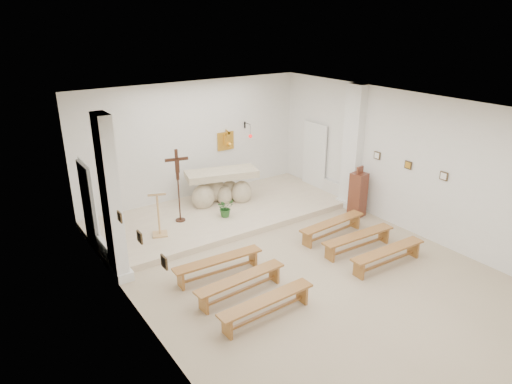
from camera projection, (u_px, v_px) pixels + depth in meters
ground at (303, 270)px, 9.93m from camera, size 7.00×10.00×0.00m
wall_left at (143, 240)px, 7.45m from camera, size 0.02×10.00×3.50m
wall_right at (416, 166)px, 11.13m from camera, size 0.02×10.00×3.50m
wall_back at (194, 143)px, 13.13m from camera, size 7.00×0.02×3.50m
ceiling at (310, 111)px, 8.66m from camera, size 7.00×10.00×0.02m
sanctuary_platform at (222, 213)px, 12.59m from camera, size 6.98×3.00×0.15m
pilaster_left at (111, 200)px, 9.05m from camera, size 0.26×0.55×3.50m
pilaster_right at (353, 148)px, 12.60m from camera, size 0.26×0.55×3.50m
gold_wall_relief at (226, 141)px, 13.69m from camera, size 0.55×0.04×0.55m
sanctuary_lamp at (250, 134)px, 13.81m from camera, size 0.11×0.36×0.44m
station_frame_left_front at (164, 262)px, 6.86m from camera, size 0.03×0.20×0.20m
station_frame_left_mid at (140, 237)px, 7.63m from camera, size 0.03×0.20×0.20m
station_frame_left_rear at (120, 217)px, 8.40m from camera, size 0.03×0.20×0.20m
station_frame_right_front at (444, 176)px, 10.52m from camera, size 0.03×0.20×0.20m
station_frame_right_mid at (408, 165)px, 11.28m from camera, size 0.03×0.20×0.20m
station_frame_right_rear at (377, 155)px, 12.05m from camera, size 0.03×0.20×0.20m
radiator_left at (106, 253)px, 10.10m from camera, size 0.10×0.85×0.52m
radiator_right at (333, 190)px, 13.71m from camera, size 0.10×0.85×0.52m
altar at (221, 189)px, 13.03m from camera, size 2.14×1.27×1.04m
lectern at (158, 213)px, 10.96m from camera, size 0.51×0.47×1.18m
crucifix_stand at (178, 180)px, 11.55m from camera, size 0.58×0.26×1.94m
potted_plant at (225, 208)px, 12.13m from camera, size 0.49×0.44×0.50m
donation_pedestal at (358, 194)px, 12.42m from camera, size 0.43×0.43×1.42m
bench_left_front at (218, 263)px, 9.60m from camera, size 2.00×0.41×0.42m
bench_right_front at (332, 225)px, 11.32m from camera, size 2.00×0.44×0.42m
bench_left_second at (241, 282)px, 8.93m from camera, size 2.00×0.43×0.42m
bench_right_second at (358, 239)px, 10.65m from camera, size 1.99×0.40×0.42m
bench_left_third at (267, 303)px, 8.25m from camera, size 1.99×0.38×0.42m
bench_right_third at (388, 254)px, 9.97m from camera, size 1.99×0.38×0.42m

